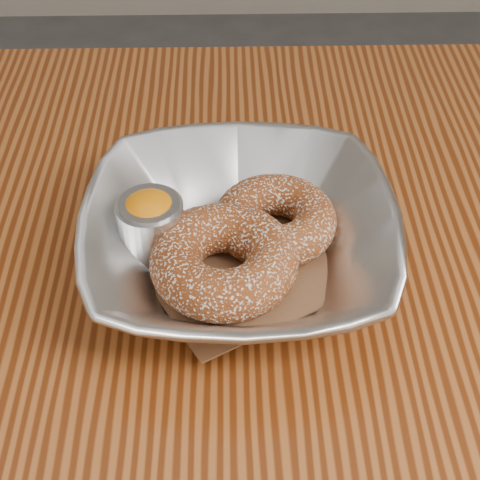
{
  "coord_description": "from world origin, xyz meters",
  "views": [
    {
      "loc": [
        -0.05,
        -0.35,
        1.16
      ],
      "look_at": [
        -0.04,
        0.05,
        0.78
      ],
      "focal_mm": 55.0,
      "sensor_mm": 36.0,
      "label": 1
    }
  ],
  "objects_px": {
    "serving_bowl": "(240,241)",
    "donut_back": "(275,220)",
    "table": "(288,395)",
    "donut_front": "(224,261)",
    "ramekin": "(151,224)"
  },
  "relations": [
    {
      "from": "table",
      "to": "donut_back",
      "type": "bearing_deg",
      "value": 97.53
    },
    {
      "from": "donut_front",
      "to": "ramekin",
      "type": "relative_size",
      "value": 2.02
    },
    {
      "from": "donut_back",
      "to": "ramekin",
      "type": "bearing_deg",
      "value": -172.63
    },
    {
      "from": "donut_back",
      "to": "donut_front",
      "type": "xyz_separation_m",
      "value": [
        -0.04,
        -0.05,
        0.0
      ]
    },
    {
      "from": "serving_bowl",
      "to": "donut_back",
      "type": "distance_m",
      "value": 0.04
    },
    {
      "from": "table",
      "to": "serving_bowl",
      "type": "bearing_deg",
      "value": 126.83
    },
    {
      "from": "table",
      "to": "donut_back",
      "type": "relative_size",
      "value": 12.5
    },
    {
      "from": "donut_back",
      "to": "donut_front",
      "type": "distance_m",
      "value": 0.06
    },
    {
      "from": "donut_front",
      "to": "serving_bowl",
      "type": "bearing_deg",
      "value": 59.71
    },
    {
      "from": "donut_back",
      "to": "ramekin",
      "type": "relative_size",
      "value": 1.77
    },
    {
      "from": "serving_bowl",
      "to": "donut_back",
      "type": "bearing_deg",
      "value": 42.32
    },
    {
      "from": "table",
      "to": "donut_back",
      "type": "xyz_separation_m",
      "value": [
        -0.01,
        0.08,
        0.13
      ]
    },
    {
      "from": "serving_bowl",
      "to": "donut_front",
      "type": "height_order",
      "value": "serving_bowl"
    },
    {
      "from": "table",
      "to": "ramekin",
      "type": "height_order",
      "value": "ramekin"
    },
    {
      "from": "serving_bowl",
      "to": "table",
      "type": "bearing_deg",
      "value": -53.17
    }
  ]
}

